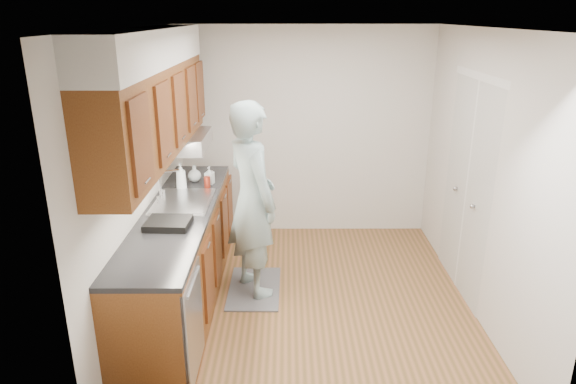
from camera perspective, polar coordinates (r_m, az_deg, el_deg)
The scene contains 16 objects.
floor at distance 5.04m, azimuth 2.48°, elevation -11.97°, with size 3.50×3.50×0.00m, color brown.
ceiling at distance 4.32m, azimuth 2.98°, elevation 17.74°, with size 3.50×3.50×0.00m, color white.
wall_left at distance 4.69m, azimuth -15.91°, elevation 1.63°, with size 0.02×3.50×2.50m, color beige.
wall_right at distance 4.84m, azimuth 20.77°, elevation 1.61°, with size 0.02×3.50×2.50m, color beige.
wall_back at distance 6.21m, azimuth 1.94°, elevation 6.56°, with size 3.00×0.02×2.50m, color beige.
counter at distance 4.90m, azimuth -11.70°, elevation -6.87°, with size 0.64×2.80×1.30m.
upper_cabinets at distance 4.54m, azimuth -14.49°, elevation 10.26°, with size 0.47×2.80×1.21m.
closet_door at distance 5.16m, azimuth 19.23°, elevation 0.24°, with size 0.02×1.22×2.05m, color silver.
floor_mat at distance 5.24m, azimuth -3.76°, elevation -10.62°, with size 0.50×0.85×0.02m, color slate.
person at distance 4.80m, azimuth -4.03°, elevation 0.55°, with size 0.75×0.50×2.13m, color #8BA7A9.
soap_bottle_a at distance 5.21m, azimuth -11.80°, elevation 1.69°, with size 0.11×0.11×0.28m, color white.
soap_bottle_b at distance 5.35m, azimuth -8.73°, elevation 1.85°, with size 0.08×0.08×0.18m, color white.
soap_bottle_c at distance 5.46m, azimuth -10.36°, elevation 2.08°, with size 0.14×0.14×0.18m, color white.
soda_can at distance 5.26m, azimuth -8.97°, elevation 1.11°, with size 0.06×0.06×0.11m, color red.
steel_can at distance 5.41m, azimuth -8.62°, elevation 1.68°, with size 0.07×0.07×0.12m, color #A5A5AA.
dish_rack at distance 4.36m, azimuth -13.17°, elevation -3.41°, with size 0.36×0.30×0.06m, color black.
Camera 1 is at (-0.23, -4.31, 2.61)m, focal length 32.00 mm.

